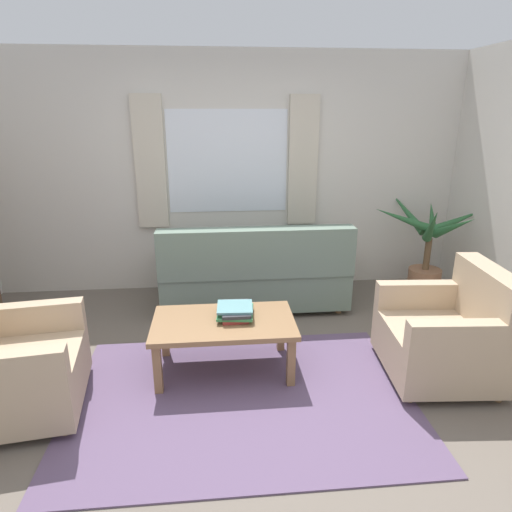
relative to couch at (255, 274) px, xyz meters
name	(u,v)px	position (x,y,z in m)	size (l,w,h in m)	color
ground_plane	(242,398)	(-0.24, -1.57, -0.37)	(6.24, 6.24, 0.00)	#6B6056
wall_back	(228,175)	(-0.24, 0.69, 0.93)	(5.32, 0.12, 2.60)	silver
window_with_curtains	(228,162)	(-0.24, 0.61, 1.08)	(1.98, 0.07, 1.40)	white
area_rug	(242,397)	(-0.24, -1.57, -0.36)	(2.45, 1.73, 0.01)	#604C6B
couch	(255,274)	(0.00, 0.00, 0.00)	(1.90, 0.82, 0.92)	slate
armchair_left	(7,366)	(-1.81, -1.55, -0.01)	(0.92, 0.94, 0.88)	tan
armchair_right	(448,334)	(1.36, -1.41, -0.01)	(0.88, 0.90, 0.88)	tan
coffee_table	(224,327)	(-0.35, -1.18, 0.01)	(1.10, 0.64, 0.44)	olive
book_stack_on_table	(235,311)	(-0.26, -1.12, 0.12)	(0.31, 0.34, 0.09)	#B23833
potted_plant	(427,252)	(1.92, 0.16, 0.13)	(1.22, 1.17, 1.13)	#9E6B4C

